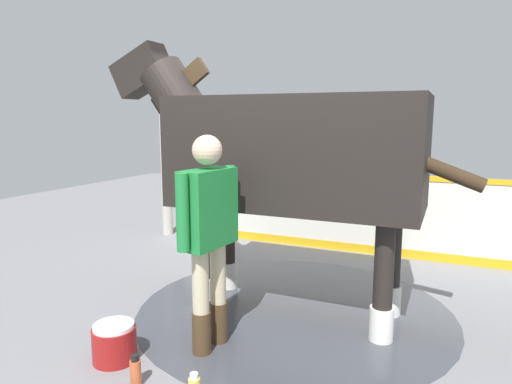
# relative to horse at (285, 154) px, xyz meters

# --- Properties ---
(ground_plane) EXTENTS (16.00, 16.00, 0.02)m
(ground_plane) POSITION_rel_horse_xyz_m (0.04, -0.02, -1.52)
(ground_plane) COLOR gray
(wet_patch) EXTENTS (3.01, 3.01, 0.00)m
(wet_patch) POSITION_rel_horse_xyz_m (-0.11, -0.00, -1.50)
(wet_patch) COLOR #42444C
(wet_patch) RESTS_ON ground
(barrier_wall) EXTENTS (5.20, 0.31, 1.10)m
(barrier_wall) POSITION_rel_horse_xyz_m (-0.01, -2.17, -1.00)
(barrier_wall) COLOR silver
(barrier_wall) RESTS_ON ground
(roof_post_near) EXTENTS (0.16, 0.16, 2.78)m
(roof_post_near) POSITION_rel_horse_xyz_m (2.75, -1.82, -0.12)
(roof_post_near) COLOR #B7B2A8
(roof_post_near) RESTS_ON ground
(horse) EXTENTS (3.58, 1.10, 2.58)m
(horse) POSITION_rel_horse_xyz_m (0.00, 0.00, 0.00)
(horse) COLOR black
(horse) RESTS_ON ground
(handler) EXTENTS (0.27, 0.68, 1.71)m
(handler) POSITION_rel_horse_xyz_m (0.24, 0.96, -0.51)
(handler) COLOR #47331E
(handler) RESTS_ON ground
(wash_bucket) EXTENTS (0.33, 0.33, 0.29)m
(wash_bucket) POSITION_rel_horse_xyz_m (0.79, 1.45, -1.36)
(wash_bucket) COLOR maroon
(wash_bucket) RESTS_ON ground
(bottle_spray) EXTENTS (0.08, 0.08, 0.23)m
(bottle_spray) POSITION_rel_horse_xyz_m (0.42, 1.65, -1.40)
(bottle_spray) COLOR #CC5933
(bottle_spray) RESTS_ON ground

